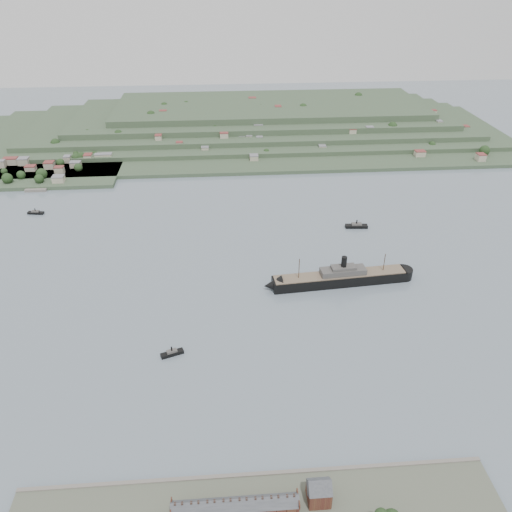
{
  "coord_description": "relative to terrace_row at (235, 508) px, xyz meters",
  "views": [
    {
      "loc": [
        -10.85,
        -297.3,
        212.67
      ],
      "look_at": [
        14.17,
        30.0,
        14.64
      ],
      "focal_mm": 35.0,
      "sensor_mm": 36.0,
      "label": 1
    }
  ],
  "objects": [
    {
      "name": "gabled_building",
      "position": [
        37.5,
        4.02,
        1.34
      ],
      "size": [
        10.4,
        10.18,
        14.09
      ],
      "color": "#482119",
      "rests_on": "ground"
    },
    {
      "name": "far_peninsula",
      "position": [
        37.91,
        561.12,
        5.04
      ],
      "size": [
        760.0,
        309.0,
        30.0
      ],
      "color": "#30442D",
      "rests_on": "ground"
    },
    {
      "name": "steamship",
      "position": [
        82.89,
        177.08,
        -1.72
      ],
      "size": [
        115.73,
        22.88,
        27.75
      ],
      "color": "black",
      "rests_on": "ground"
    },
    {
      "name": "ferry_west",
      "position": [
        -179.07,
        316.68,
        -5.45
      ],
      "size": [
        15.85,
        6.61,
        5.77
      ],
      "color": "black",
      "rests_on": "ground"
    },
    {
      "name": "terrace_row",
      "position": [
        0.0,
        0.0,
        0.0
      ],
      "size": [
        55.6,
        9.8,
        11.07
      ],
      "color": "#482119",
      "rests_on": "ground"
    },
    {
      "name": "tugboat",
      "position": [
        -35.0,
        107.44,
        -5.27
      ],
      "size": [
        14.76,
        8.37,
        6.44
      ],
      "color": "black",
      "rests_on": "ground"
    },
    {
      "name": "ground",
      "position": [
        10.0,
        168.02,
        -6.84
      ],
      "size": [
        1400.0,
        1400.0,
        0.0
      ],
      "primitive_type": "plane",
      "color": "slate",
      "rests_on": "ground"
    },
    {
      "name": "ferry_east",
      "position": [
        121.11,
        265.41,
        -5.02
      ],
      "size": [
        20.5,
        7.16,
        7.54
      ],
      "color": "black",
      "rests_on": "ground"
    }
  ]
}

